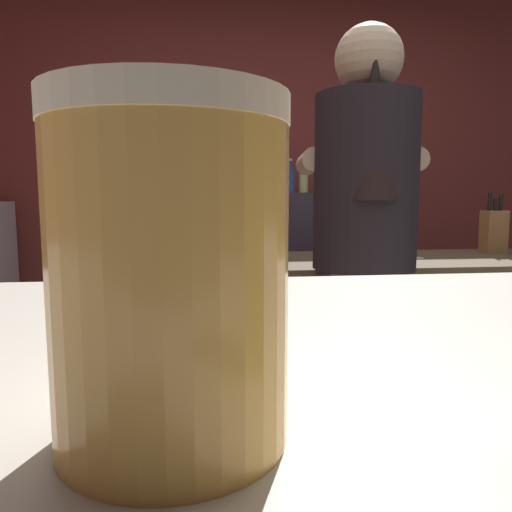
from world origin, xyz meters
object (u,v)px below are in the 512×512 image
Objects in this scene: chefs_knife at (395,259)px; mixing_bowl at (264,255)px; bottle_hot_sauce at (289,180)px; bartender at (364,248)px; pint_glass_near at (171,274)px; bottle_olive_oil at (304,181)px; knife_block at (494,231)px; bottle_vinegar at (265,177)px.

mixing_bowl is at bearing 179.44° from chefs_knife.
bartender is at bearing -91.74° from bottle_hot_sauce.
pint_glass_near is at bearing 165.76° from bartender.
bartender is 0.50m from mixing_bowl.
chefs_knife is 1.21× the size of bottle_olive_oil.
knife_block is at bearing -47.81° from bartender.
chefs_knife is 1.96× the size of pint_glass_near.
bottle_vinegar is at bearing 156.66° from bottle_hot_sauce.
mixing_bowl is 1.84m from pint_glass_near.
bartender reaches higher than pint_glass_near.
chefs_knife is (0.28, 0.41, -0.09)m from bartender.
knife_block is 2.31× the size of pint_glass_near.
knife_block is 1.29m from bottle_olive_oil.
mixing_bowl is at bearing -105.23° from bottle_hot_sauce.
knife_block is at bearing -53.81° from bottle_hot_sauce.
bottle_olive_oil is at bearing 122.45° from knife_block.
mixing_bowl is 1.35m from bottle_vinegar.
pint_glass_near is 0.46× the size of bottle_vinegar.
bartender is 6.02× the size of knife_block.
knife_block is (0.83, 0.57, 0.01)m from bartender.
bottle_vinegar reaches higher than chefs_knife.
bartender is 1.00m from knife_block.
mixing_bowl is (-1.11, -0.16, -0.08)m from knife_block.
chefs_knife is (0.56, -0.01, -0.02)m from mixing_bowl.
bottle_hot_sauce is 1.11× the size of bottle_olive_oil.
mixing_bowl is 0.83× the size of bottle_hot_sauce.
knife_block is at bearing -50.46° from bottle_vinegar.
bartender reaches higher than bottle_hot_sauce.
bottle_vinegar is (0.18, 1.29, 0.37)m from mixing_bowl.
mixing_bowl is at bearing -97.86° from bottle_vinegar.
bottle_vinegar is (-0.39, 1.29, 0.39)m from chefs_knife.
bottle_hot_sauce is (-0.23, 1.22, 0.37)m from chefs_knife.
bottle_olive_oil is at bearing -13.35° from bottle_vinegar.
mixing_bowl is 1.31m from bottle_hot_sauce.
knife_block reaches higher than chefs_knife.
bottle_olive_oil is at bearing 96.25° from chefs_knife.
knife_block is at bearing -57.55° from bottle_olive_oil.
bartender reaches higher than bottle_olive_oil.
bottle_vinegar is at bearing 81.62° from pint_glass_near.
mixing_bowl is 1.48× the size of pint_glass_near.
bottle_olive_oil is at bearing 4.03° from bottle_hot_sauce.
knife_block is at bearing 8.09° from mixing_bowl.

